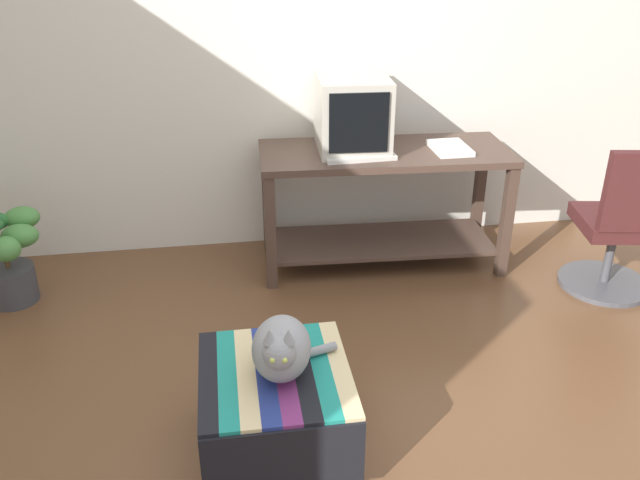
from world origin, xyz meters
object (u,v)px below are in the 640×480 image
Objects in this scene: tv_monitor at (352,114)px; keyboard at (360,157)px; desk at (383,187)px; book at (450,148)px; potted_plant at (8,256)px; ottoman_with_blanket at (276,410)px; office_chair at (620,230)px; cat at (282,348)px.

keyboard is (0.01, -0.19, -0.20)m from tv_monitor.
book reaches higher than desk.
keyboard is at bearing -84.23° from tv_monitor.
tv_monitor reaches higher than desk.
desk reaches higher than potted_plant.
ottoman_with_blanket is (-0.62, -1.40, -0.56)m from keyboard.
book is at bearing -20.69° from office_chair.
keyboard reaches higher than potted_plant.
cat is at bearing -128.39° from book.
tv_monitor is 1.64m from office_chair.
ottoman_with_blanket is at bearing -129.33° from book.
desk is 2.34× the size of ottoman_with_blanket.
cat is at bearing -45.14° from potted_plant.
tv_monitor is 0.91× the size of potted_plant.
keyboard is 1.63m from ottoman_with_blanket.
desk is at bearing -14.92° from office_chair.
office_chair reaches higher than keyboard.
tv_monitor is 0.58× the size of office_chair.
keyboard is at bearing 0.79° from potted_plant.
ottoman_with_blanket is 2.25m from office_chair.
book is 1.95m from ottoman_with_blanket.
desk is 5.29× the size of book.
tv_monitor is 2.08m from potted_plant.
keyboard is at bearing -174.23° from book.
desk is at bearing 170.10° from book.
keyboard is (-0.18, -0.12, 0.25)m from desk.
desk reaches higher than cat.
cat is (-0.58, -1.60, -0.45)m from tv_monitor.
keyboard is 0.63× the size of ottoman_with_blanket.
keyboard is 1.08× the size of cat.
ottoman_with_blanket is 1.13× the size of potted_plant.
office_chair is at bearing -30.88° from book.
desk is 0.45m from book.
ottoman_with_blanket is at bearing -115.00° from desk.
desk is 3.72× the size of keyboard.
book is at bearing 51.31° from ottoman_with_blanket.
cat reaches higher than potted_plant.
tv_monitor is 1.76m from cat.
office_chair is at bearing -6.90° from potted_plant.
book is 2.57m from potted_plant.
potted_plant is at bearing 177.77° from keyboard.
cat is 0.42× the size of office_chair.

